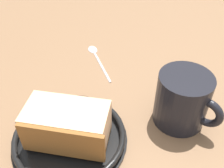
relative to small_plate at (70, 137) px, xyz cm
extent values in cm
cube|color=brown|center=(11.16, -1.12, -2.64)|extent=(153.12, 153.12, 3.44)
cylinder|color=black|center=(0.00, 0.00, -0.43)|extent=(17.59, 17.59, 0.97)
torus|color=black|center=(0.00, 0.00, 0.50)|extent=(17.07, 17.07, 0.89)
cube|color=brown|center=(0.00, 0.00, 0.35)|extent=(8.79, 12.97, 0.60)
cube|color=#EAB27F|center=(0.00, 0.00, 3.29)|extent=(8.79, 12.97, 5.28)
cube|color=brown|center=(-3.33, -0.78, 3.29)|extent=(3.30, 11.67, 5.28)
cylinder|color=black|center=(10.97, -14.13, 3.55)|extent=(8.30, 8.30, 8.93)
cylinder|color=brown|center=(10.97, -14.13, 5.78)|extent=(7.30, 7.30, 0.40)
torus|color=black|center=(9.82, -18.12, 3.55)|extent=(2.53, 5.22, 5.10)
ellipsoid|color=silver|center=(24.13, 8.36, -0.52)|extent=(3.56, 3.51, 0.80)
cylinder|color=silver|center=(19.10, 3.62, -0.67)|extent=(8.22, 7.78, 0.50)
camera|label=1|loc=(-19.83, -15.69, 31.89)|focal=41.39mm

